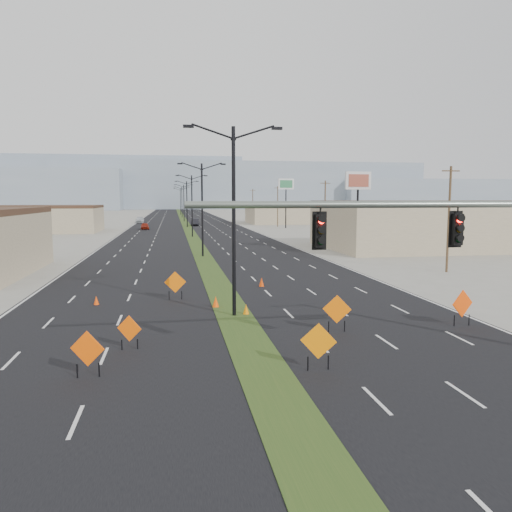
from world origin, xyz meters
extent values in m
plane|color=gray|center=(0.00, 0.00, 0.00)|extent=(600.00, 600.00, 0.00)
cube|color=black|center=(0.00, 100.00, 0.00)|extent=(25.00, 400.00, 0.02)
cube|color=#274619|center=(0.00, 100.00, 0.00)|extent=(2.00, 400.00, 0.04)
cube|color=tan|center=(-32.00, 85.00, 2.25)|extent=(30.00, 14.00, 4.50)
cube|color=tan|center=(34.00, 45.00, 2.75)|extent=(36.00, 18.00, 5.50)
cube|color=tan|center=(38.00, 110.00, 2.50)|extent=(44.00, 16.00, 5.00)
cube|color=#8291A1|center=(40.00, 300.00, 14.00)|extent=(220.00, 50.00, 28.00)
cube|color=#8291A1|center=(180.00, 290.00, 9.00)|extent=(160.00, 50.00, 18.00)
cube|color=#8291A1|center=(-30.00, 320.00, 16.00)|extent=(140.00, 50.00, 32.00)
cylinder|color=slate|center=(5.20, 2.00, 6.10)|extent=(16.00, 0.24, 0.24)
cube|color=black|center=(1.70, 2.00, 5.22)|extent=(0.50, 0.28, 1.30)
sphere|color=#FF0C05|center=(1.70, 1.84, 5.57)|extent=(0.22, 0.22, 0.22)
cube|color=black|center=(6.70, 2.00, 5.22)|extent=(0.50, 0.28, 1.30)
sphere|color=#FF0C05|center=(6.70, 1.84, 5.57)|extent=(0.22, 0.22, 0.22)
cylinder|color=black|center=(0.00, 12.00, 5.00)|extent=(0.20, 0.20, 10.00)
cube|color=black|center=(-2.30, 12.00, 9.95)|extent=(0.55, 0.24, 0.14)
cube|color=black|center=(2.30, 12.00, 9.95)|extent=(0.55, 0.24, 0.14)
cylinder|color=black|center=(0.00, 40.00, 5.00)|extent=(0.20, 0.20, 10.00)
cube|color=black|center=(-2.30, 40.00, 9.95)|extent=(0.55, 0.24, 0.14)
cube|color=black|center=(2.30, 40.00, 9.95)|extent=(0.55, 0.24, 0.14)
cylinder|color=black|center=(0.00, 68.00, 5.00)|extent=(0.20, 0.20, 10.00)
cube|color=black|center=(-2.30, 68.00, 9.95)|extent=(0.55, 0.24, 0.14)
cube|color=black|center=(2.30, 68.00, 9.95)|extent=(0.55, 0.24, 0.14)
cylinder|color=black|center=(0.00, 96.00, 5.00)|extent=(0.20, 0.20, 10.00)
cube|color=black|center=(-2.30, 96.00, 9.95)|extent=(0.55, 0.24, 0.14)
cube|color=black|center=(2.30, 96.00, 9.95)|extent=(0.55, 0.24, 0.14)
cylinder|color=black|center=(0.00, 124.00, 5.00)|extent=(0.20, 0.20, 10.00)
cube|color=black|center=(-2.30, 124.00, 9.95)|extent=(0.55, 0.24, 0.14)
cube|color=black|center=(2.30, 124.00, 9.95)|extent=(0.55, 0.24, 0.14)
cylinder|color=black|center=(0.00, 152.00, 5.00)|extent=(0.20, 0.20, 10.00)
cube|color=black|center=(-2.30, 152.00, 9.95)|extent=(0.55, 0.24, 0.14)
cube|color=black|center=(2.30, 152.00, 9.95)|extent=(0.55, 0.24, 0.14)
cylinder|color=black|center=(0.00, 180.00, 5.00)|extent=(0.20, 0.20, 10.00)
cube|color=black|center=(-2.30, 180.00, 9.95)|extent=(0.55, 0.24, 0.14)
cube|color=black|center=(2.30, 180.00, 9.95)|extent=(0.55, 0.24, 0.14)
cylinder|color=#4C3823|center=(20.00, 25.00, 4.50)|extent=(0.20, 0.20, 9.00)
cube|color=#4C3823|center=(20.00, 25.00, 8.60)|extent=(1.60, 0.10, 0.10)
cylinder|color=#4C3823|center=(20.00, 60.00, 4.50)|extent=(0.20, 0.20, 9.00)
cube|color=#4C3823|center=(20.00, 60.00, 8.60)|extent=(1.60, 0.10, 0.10)
cylinder|color=#4C3823|center=(20.00, 95.00, 4.50)|extent=(0.20, 0.20, 9.00)
cube|color=#4C3823|center=(20.00, 95.00, 8.60)|extent=(1.60, 0.10, 0.10)
cylinder|color=#4C3823|center=(20.00, 130.00, 4.50)|extent=(0.20, 0.20, 9.00)
cube|color=#4C3823|center=(20.00, 130.00, 8.60)|extent=(1.60, 0.10, 0.10)
imported|color=maroon|center=(-8.74, 89.40, 0.68)|extent=(1.97, 4.10, 1.35)
imported|color=black|center=(2.00, 102.04, 0.81)|extent=(2.22, 5.08, 1.62)
imported|color=silver|center=(-11.50, 117.81, 0.75)|extent=(2.28, 5.25, 1.50)
cube|color=#FB5405|center=(-6.23, 3.62, 1.06)|extent=(1.23, 0.43, 1.27)
cylinder|color=black|center=(-6.60, 3.62, 0.27)|extent=(0.05, 0.05, 0.53)
cylinder|color=black|center=(-5.86, 3.62, 0.27)|extent=(0.05, 0.05, 0.53)
cube|color=#FF5A05|center=(-5.05, 6.74, 0.92)|extent=(1.02, 0.48, 1.10)
cylinder|color=black|center=(-5.37, 6.74, 0.23)|extent=(0.05, 0.05, 0.46)
cylinder|color=black|center=(-4.73, 6.74, 0.23)|extent=(0.05, 0.05, 0.46)
cube|color=#E76204|center=(-3.09, 16.93, 1.12)|extent=(1.34, 0.09, 1.34)
cylinder|color=black|center=(-3.49, 16.93, 0.28)|extent=(0.05, 0.05, 0.56)
cylinder|color=black|center=(-2.70, 16.93, 0.28)|extent=(0.05, 0.05, 0.56)
cube|color=orange|center=(2.00, 3.00, 1.11)|extent=(1.25, 0.56, 1.34)
cylinder|color=black|center=(1.61, 3.00, 0.28)|extent=(0.05, 0.05, 0.56)
cylinder|color=black|center=(2.39, 3.00, 0.28)|extent=(0.05, 0.05, 0.56)
cube|color=#FF6B05|center=(4.37, 7.93, 1.12)|extent=(1.29, 0.47, 1.35)
cylinder|color=black|center=(3.98, 7.93, 0.28)|extent=(0.05, 0.05, 0.56)
cylinder|color=black|center=(4.77, 7.93, 0.28)|extent=(0.05, 0.05, 0.56)
cube|color=#EE4205|center=(10.87, 8.02, 1.14)|extent=(1.32, 0.45, 1.37)
cylinder|color=black|center=(10.47, 8.02, 0.28)|extent=(0.05, 0.05, 0.57)
cylinder|color=black|center=(11.27, 8.02, 0.28)|extent=(0.05, 0.05, 0.57)
cone|color=orange|center=(0.67, 12.16, 0.30)|extent=(0.39, 0.39, 0.60)
cone|color=#FF4E05|center=(-0.81, 14.23, 0.34)|extent=(0.47, 0.47, 0.67)
cone|color=#DE3B04|center=(3.04, 20.62, 0.32)|extent=(0.46, 0.46, 0.65)
cone|color=#F64305|center=(-7.75, 16.17, 0.27)|extent=(0.37, 0.37, 0.54)
cylinder|color=black|center=(17.79, 40.56, 3.85)|extent=(0.24, 0.24, 7.71)
cube|color=white|center=(17.79, 40.56, 8.32)|extent=(3.06, 0.49, 2.03)
cube|color=#A74A37|center=(17.79, 40.36, 8.32)|extent=(2.43, 0.16, 1.42)
cylinder|color=black|center=(20.58, 89.36, 4.31)|extent=(0.24, 0.24, 8.62)
cube|color=white|center=(20.58, 89.36, 9.30)|extent=(3.42, 0.61, 2.27)
cube|color=#337F50|center=(20.58, 89.16, 9.30)|extent=(2.72, 0.26, 1.59)
camera|label=1|loc=(-3.19, -14.13, 6.31)|focal=35.00mm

